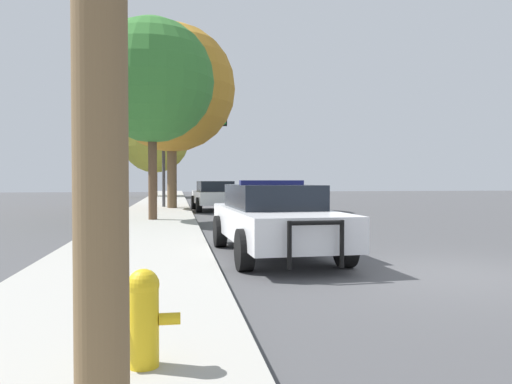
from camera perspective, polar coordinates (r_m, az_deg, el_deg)
ground_plane at (r=8.60m, az=21.05°, el=-8.80°), size 110.00×110.00×0.00m
sidewalk_left at (r=7.50m, az=-15.57°, el=-9.75°), size 3.00×110.00×0.13m
police_car at (r=9.96m, az=2.06°, el=-2.92°), size 2.19×5.08×1.50m
fire_hydrant at (r=3.87m, az=-12.73°, el=-13.53°), size 0.54×0.24×0.72m
traffic_light at (r=25.93m, az=-7.68°, el=6.44°), size 3.32×0.35×5.21m
car_background_oncoming at (r=32.25m, az=2.28°, el=-0.03°), size 2.00×4.21×1.27m
car_background_distant at (r=43.90m, az=-0.24°, el=0.45°), size 2.08×4.03×1.42m
car_background_midblock at (r=24.38m, az=-4.77°, el=-0.34°), size 2.19×4.40×1.44m
tree_sidewalk_near at (r=17.97m, az=-11.78°, el=12.35°), size 4.28×4.28×6.95m
tree_sidewalk_mid at (r=25.17m, az=-9.62°, el=11.61°), size 6.23×6.23×8.97m
tree_sidewalk_far at (r=43.95m, az=-11.47°, el=5.97°), size 5.82×5.82×7.81m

